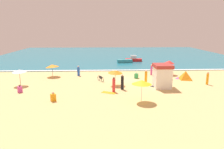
# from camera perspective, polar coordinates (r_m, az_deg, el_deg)

# --- Properties ---
(ground_plane) EXTENTS (60.00, 60.00, 0.00)m
(ground_plane) POSITION_cam_1_polar(r_m,az_deg,el_deg) (30.47, 2.73, -1.30)
(ground_plane) COLOR #D8B775
(ocean_water) EXTENTS (60.00, 44.00, 0.10)m
(ocean_water) POSITION_cam_1_polar(r_m,az_deg,el_deg) (57.99, 0.35, 5.33)
(ocean_water) COLOR teal
(ocean_water) RESTS_ON ground_plane
(wave_breaker_foam) EXTENTS (57.00, 0.70, 0.01)m
(wave_breaker_foam) POSITION_cam_1_polar(r_m,az_deg,el_deg) (36.58, 1.88, 1.21)
(wave_breaker_foam) COLOR white
(wave_breaker_foam) RESTS_ON ocean_water
(lifeguard_cabana) EXTENTS (2.10, 2.49, 2.89)m
(lifeguard_cabana) POSITION_cam_1_polar(r_m,az_deg,el_deg) (26.78, 13.37, -0.31)
(lifeguard_cabana) COLOR white
(lifeguard_cabana) RESTS_ON ground_plane
(beach_umbrella_0) EXTENTS (2.10, 2.12, 2.14)m
(beach_umbrella_0) POSITION_cam_1_polar(r_m,az_deg,el_deg) (29.23, -23.70, 0.90)
(beach_umbrella_0) COLOR #4C3823
(beach_umbrella_0) RESTS_ON ground_plane
(beach_umbrella_1) EXTENTS (2.26, 2.24, 2.30)m
(beach_umbrella_1) POSITION_cam_1_polar(r_m,az_deg,el_deg) (34.39, 15.17, 3.25)
(beach_umbrella_1) COLOR #4C3823
(beach_umbrella_1) RESTS_ON ground_plane
(beach_umbrella_2) EXTENTS (2.57, 2.55, 1.95)m
(beach_umbrella_2) POSITION_cam_1_polar(r_m,az_deg,el_deg) (33.08, -15.82, 2.27)
(beach_umbrella_2) COLOR #4C3823
(beach_umbrella_2) RESTS_ON ground_plane
(beach_umbrella_3) EXTENTS (2.39, 2.40, 2.02)m
(beach_umbrella_3) POSITION_cam_1_polar(r_m,az_deg,el_deg) (26.98, 0.87, 0.76)
(beach_umbrella_3) COLOR #4C3823
(beach_umbrella_3) RESTS_ON ground_plane
(beach_umbrella_4) EXTENTS (2.64, 2.64, 2.22)m
(beach_umbrella_4) POSITION_cam_1_polar(r_m,az_deg,el_deg) (21.02, 8.03, -2.07)
(beach_umbrella_4) COLOR silver
(beach_umbrella_4) RESTS_ON ground_plane
(beach_tent) EXTENTS (2.19, 2.24, 1.26)m
(beach_tent) POSITION_cam_1_polar(r_m,az_deg,el_deg) (31.87, 19.19, -0.21)
(beach_tent) COLOR orange
(beach_tent) RESTS_ON ground_plane
(parked_bicycle) EXTENTS (0.89, 1.64, 0.76)m
(parked_bicycle) POSITION_cam_1_polar(r_m,az_deg,el_deg) (29.29, -3.09, -1.09)
(parked_bicycle) COLOR black
(parked_bicycle) RESTS_ON ground_plane
(beachgoer_0) EXTENTS (0.35, 0.35, 1.68)m
(beachgoer_0) POSITION_cam_1_polar(r_m,az_deg,el_deg) (30.14, 24.32, -0.97)
(beachgoer_0) COLOR orange
(beachgoer_0) RESTS_ON ground_plane
(beachgoer_1) EXTENTS (0.65, 0.65, 0.90)m
(beachgoer_1) POSITION_cam_1_polar(r_m,az_deg,el_deg) (31.17, 6.57, -0.34)
(beachgoer_1) COLOR green
(beachgoer_1) RESTS_ON ground_plane
(beachgoer_2) EXTENTS (0.62, 0.62, 0.96)m
(beachgoer_2) POSITION_cam_1_polar(r_m,az_deg,el_deg) (22.22, -15.55, -5.91)
(beachgoer_2) COLOR orange
(beachgoer_2) RESTS_ON ground_plane
(beachgoer_3) EXTENTS (0.40, 0.40, 1.55)m
(beachgoer_3) POSITION_cam_1_polar(r_m,az_deg,el_deg) (33.00, -9.01, 0.90)
(beachgoer_3) COLOR blue
(beachgoer_3) RESTS_ON ground_plane
(beachgoer_4) EXTENTS (0.39, 0.39, 1.78)m
(beachgoer_4) POSITION_cam_1_polar(r_m,az_deg,el_deg) (28.60, 9.12, -0.63)
(beachgoer_4) COLOR orange
(beachgoer_4) RESTS_ON ground_plane
(beachgoer_5) EXTENTS (0.59, 0.59, 0.91)m
(beachgoer_5) POSITION_cam_1_polar(r_m,az_deg,el_deg) (26.45, -23.56, -3.61)
(beachgoer_5) COLOR #D84CA5
(beachgoer_5) RESTS_ON ground_plane
(beachgoer_6) EXTENTS (0.41, 0.41, 1.67)m
(beachgoer_6) POSITION_cam_1_polar(r_m,az_deg,el_deg) (33.69, 10.56, 1.22)
(beachgoer_6) COLOR #D84CA5
(beachgoer_6) RESTS_ON ground_plane
(beachgoer_7) EXTENTS (0.50, 0.50, 1.87)m
(beachgoer_7) POSITION_cam_1_polar(r_m,az_deg,el_deg) (25.29, 2.79, -2.11)
(beachgoer_7) COLOR black
(beachgoer_7) RESTS_ON ground_plane
(beachgoer_8) EXTENTS (0.44, 0.44, 1.76)m
(beachgoer_8) POSITION_cam_1_polar(r_m,az_deg,el_deg) (24.32, 0.47, -2.81)
(beachgoer_8) COLOR red
(beachgoer_8) RESTS_ON ground_plane
(beach_towel_0) EXTENTS (1.62, 1.69, 0.01)m
(beach_towel_0) POSITION_cam_1_polar(r_m,az_deg,el_deg) (32.59, 17.70, -0.96)
(beach_towel_0) COLOR #D84CA5
(beach_towel_0) RESTS_ON ground_plane
(beach_towel_1) EXTENTS (1.36, 1.42, 0.01)m
(beach_towel_1) POSITION_cam_1_polar(r_m,az_deg,el_deg) (27.11, 11.70, -3.28)
(beach_towel_1) COLOR black
(beach_towel_1) RESTS_ON ground_plane
(beach_towel_2) EXTENTS (1.81, 1.40, 0.01)m
(beach_towel_2) POSITION_cam_1_polar(r_m,az_deg,el_deg) (24.20, -0.87, -4.92)
(beach_towel_2) COLOR orange
(beach_towel_2) RESTS_ON ground_plane
(beach_towel_3) EXTENTS (1.29, 1.42, 0.01)m
(beach_towel_3) POSITION_cam_1_polar(r_m,az_deg,el_deg) (27.29, 12.28, -3.20)
(beach_towel_3) COLOR #D84CA5
(beach_towel_3) RESTS_ON ground_plane
(small_boat_0) EXTENTS (3.19, 1.39, 0.67)m
(small_boat_0) POSITION_cam_1_polar(r_m,az_deg,el_deg) (44.49, 3.44, 3.64)
(small_boat_0) COLOR teal
(small_boat_0) RESTS_ON ocean_water
(small_boat_1) EXTENTS (3.70, 1.68, 1.31)m
(small_boat_1) POSITION_cam_1_polar(r_m,az_deg,el_deg) (46.44, 5.81, 4.08)
(small_boat_1) COLOR red
(small_boat_1) RESTS_ON ocean_water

